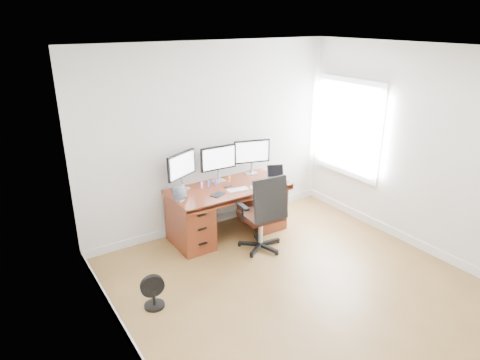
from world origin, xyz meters
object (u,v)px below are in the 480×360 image
monitor_center (218,159)px  keyboard (238,190)px  floor_fan (153,292)px  office_chair (263,226)px  desk (228,209)px

monitor_center → keyboard: 0.56m
floor_fan → keyboard: size_ratio=1.32×
monitor_center → office_chair: bearing=-77.1°
keyboard → desk: bearing=110.3°
desk → monitor_center: monitor_center is taller
floor_fan → monitor_center: monitor_center is taller
office_chair → desk: bearing=108.5°
office_chair → monitor_center: (-0.16, 0.88, 0.73)m
office_chair → floor_fan: office_chair is taller
office_chair → keyboard: bearing=109.3°
desk → keyboard: 0.42m
office_chair → monitor_center: size_ratio=1.99×
office_chair → monitor_center: monitor_center is taller
monitor_center → keyboard: size_ratio=1.87×
monitor_center → keyboard: monitor_center is taller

